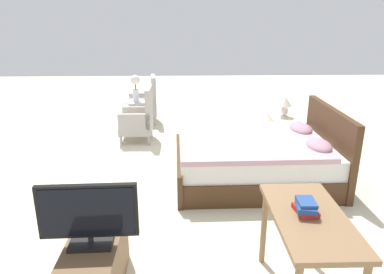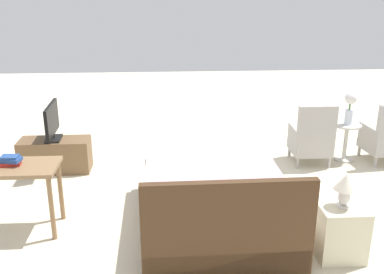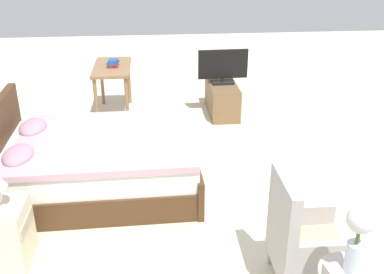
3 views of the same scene
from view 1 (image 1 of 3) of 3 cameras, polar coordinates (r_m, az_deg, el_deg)
The scene contains 12 objects.
ground_plane at distance 5.06m, azimuth -0.89°, elevation -6.09°, with size 16.00×16.00×0.00m, color beige.
bed at distance 4.94m, azimuth 9.99°, elevation -3.27°, with size 1.55×2.03×0.96m.
armchair_by_window_left at distance 7.43m, azimuth -7.13°, elevation 5.05°, with size 0.59×0.59×0.92m.
armchair_by_window_right at distance 6.36m, azimuth -8.02°, elevation 2.63°, with size 0.55×0.55×0.92m.
side_table at distance 6.91m, azimuth -8.42°, elevation 3.73°, with size 0.40×0.40×0.56m.
flower_vase at distance 6.79m, azimuth -8.62°, elevation 7.80°, with size 0.17×0.17×0.48m.
nightstand at distance 6.13m, azimuth 13.62°, elevation 0.59°, with size 0.44×0.41×0.53m.
table_lamp at distance 6.00m, azimuth 13.98°, elevation 4.96°, with size 0.22×0.22×0.33m.
tv_stand at distance 3.16m, azimuth -14.71°, elevation -19.06°, with size 0.96×0.40×0.46m.
tv_flatscreen at distance 2.89m, azimuth -15.54°, elevation -11.38°, with size 0.21×0.73×0.50m.
vanity_desk at distance 2.92m, azimuth 17.35°, elevation -13.25°, with size 1.04×0.52×0.74m.
book_stack at distance 2.86m, azimuth 16.96°, elevation -10.14°, with size 0.24×0.17×0.10m.
Camera 1 is at (4.59, -0.05, 2.15)m, focal length 35.00 mm.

